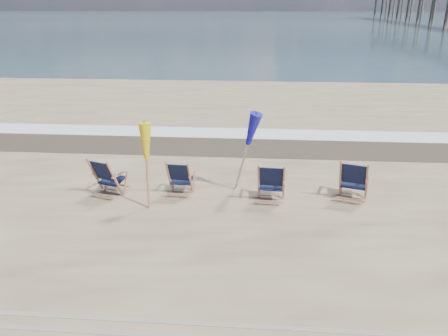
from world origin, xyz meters
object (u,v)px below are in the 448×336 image
object	(u,v)px
beach_chair_1	(190,179)
beach_chair_3	(366,183)
beach_chair_0	(114,179)
beach_chair_2	(284,184)
umbrella_yellow	(146,146)
umbrella_blue	(245,129)

from	to	relation	value
beach_chair_1	beach_chair_3	distance (m)	4.31
beach_chair_0	beach_chair_3	size ratio (longest dim) A/B	0.97
beach_chair_2	umbrella_yellow	xyz separation A→B (m)	(-3.20, -0.42, 1.01)
beach_chair_0	umbrella_blue	bearing A→B (deg)	-148.28
beach_chair_3	umbrella_blue	xyz separation A→B (m)	(-2.97, 0.44, 1.15)
beach_chair_1	beach_chair_2	world-z (taller)	beach_chair_2
umbrella_yellow	umbrella_blue	xyz separation A→B (m)	(2.23, 1.06, 0.16)
beach_chair_1	beach_chair_3	xyz separation A→B (m)	(4.31, -0.07, 0.07)
beach_chair_2	umbrella_yellow	world-z (taller)	umbrella_yellow
beach_chair_1	umbrella_yellow	xyz separation A→B (m)	(-0.89, -0.69, 1.06)
beach_chair_0	beach_chair_3	bearing A→B (deg)	-158.05
beach_chair_1	umbrella_blue	bearing A→B (deg)	-159.64
beach_chair_1	beach_chair_2	bearing A→B (deg)	178.27
beach_chair_0	umbrella_blue	world-z (taller)	umbrella_blue
beach_chair_3	umbrella_blue	size ratio (longest dim) A/B	0.50
beach_chair_2	umbrella_yellow	size ratio (longest dim) A/B	0.52
beach_chair_1	umbrella_yellow	world-z (taller)	umbrella_yellow
beach_chair_0	umbrella_yellow	world-z (taller)	umbrella_yellow
beach_chair_0	beach_chair_1	distance (m)	1.86
beach_chair_3	umbrella_yellow	world-z (taller)	umbrella_yellow
beach_chair_1	beach_chair_3	bearing A→B (deg)	-176.00
beach_chair_3	umbrella_yellow	distance (m)	5.33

